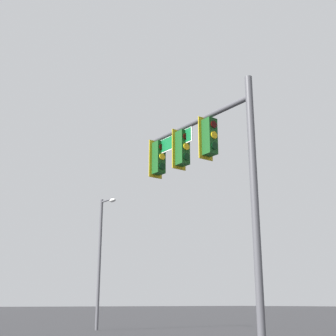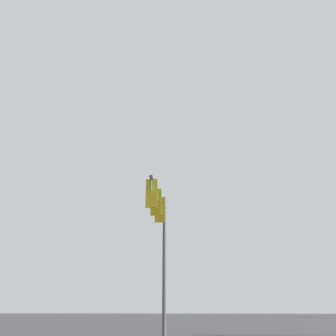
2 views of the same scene
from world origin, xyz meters
The scene contains 1 object.
signal_pole_near centered at (-3.12, -8.07, 5.42)m, with size 4.78×0.61×7.35m.
Camera 2 is at (12.50, -5.21, 1.38)m, focal length 35.00 mm.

